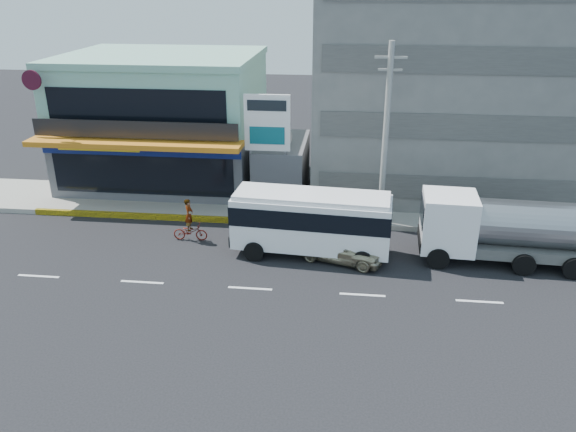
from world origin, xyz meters
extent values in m
plane|color=black|center=(0.00, 0.00, 0.00)|extent=(120.00, 120.00, 0.00)
cube|color=gray|center=(5.00, 9.50, 0.15)|extent=(70.00, 5.00, 0.30)
cube|color=#4B4A4F|center=(-8.00, 14.00, 2.00)|extent=(12.00, 10.00, 4.00)
cube|color=#7FB496|center=(-8.00, 14.00, 6.00)|extent=(12.00, 10.00, 4.00)
cube|color=orange|center=(-8.00, 8.20, 4.15)|extent=(12.40, 1.80, 0.30)
cube|color=navy|center=(-8.00, 8.95, 3.60)|extent=(12.00, 0.12, 0.80)
cube|color=black|center=(-8.00, 8.98, 2.10)|extent=(11.00, 0.06, 2.60)
cube|color=slate|center=(10.00, 15.00, 7.00)|extent=(16.00, 12.00, 14.00)
cube|color=#4B4A4F|center=(0.00, 12.00, 1.75)|extent=(3.00, 6.00, 3.50)
cylinder|color=slate|center=(0.00, 11.00, 3.58)|extent=(1.50, 1.50, 0.15)
cylinder|color=gray|center=(-1.50, 9.20, 3.25)|extent=(0.16, 0.16, 6.50)
cylinder|color=gray|center=(0.50, 9.20, 3.25)|extent=(0.16, 0.16, 6.50)
cube|color=white|center=(-0.50, 9.20, 5.30)|extent=(2.60, 0.18, 3.20)
cylinder|color=#999993|center=(6.00, 7.40, 5.00)|extent=(0.30, 0.30, 10.00)
cube|color=#999993|center=(6.00, 7.40, 9.20)|extent=(1.60, 0.12, 0.12)
cube|color=#999993|center=(6.00, 7.40, 8.60)|extent=(1.20, 0.10, 0.10)
cube|color=white|center=(2.45, 3.71, 1.76)|extent=(7.85, 2.99, 2.53)
cube|color=black|center=(2.45, 3.71, 2.25)|extent=(7.91, 3.05, 0.93)
cube|color=white|center=(2.45, 3.71, 3.13)|extent=(7.61, 2.75, 0.22)
cylinder|color=black|center=(-0.27, 2.70, 0.49)|extent=(1.01, 0.38, 0.99)
cylinder|color=black|center=(-0.09, 5.11, 0.49)|extent=(1.01, 0.38, 0.99)
cylinder|color=black|center=(4.99, 2.30, 0.49)|extent=(1.01, 0.38, 0.99)
cylinder|color=black|center=(5.17, 4.71, 0.49)|extent=(1.01, 0.38, 0.99)
imported|color=tan|center=(3.87, 3.22, 0.76)|extent=(4.81, 3.02, 1.53)
cube|color=white|center=(9.06, 4.07, 1.94)|extent=(2.65, 2.65, 2.73)
cube|color=#595956|center=(12.00, 3.91, 0.84)|extent=(8.51, 2.76, 0.52)
cylinder|color=gray|center=(13.05, 3.86, 2.10)|extent=(5.99, 2.52, 2.20)
cylinder|color=black|center=(8.58, 2.89, 0.52)|extent=(1.07, 0.37, 1.05)
cylinder|color=black|center=(8.71, 5.30, 0.52)|extent=(1.07, 0.37, 1.05)
cylinder|color=black|center=(12.46, 2.68, 0.52)|extent=(1.07, 0.37, 1.05)
cylinder|color=black|center=(12.59, 5.09, 0.52)|extent=(1.07, 0.37, 1.05)
cylinder|color=black|center=(14.66, 2.56, 0.52)|extent=(1.07, 0.37, 1.05)
cylinder|color=black|center=(14.79, 4.97, 0.52)|extent=(1.07, 0.37, 1.05)
imported|color=#53120B|center=(-4.00, 4.64, 0.47)|extent=(1.82, 0.67, 0.95)
imported|color=#66594C|center=(-4.00, 4.64, 1.45)|extent=(0.43, 0.64, 1.73)
camera|label=1|loc=(4.13, -21.50, 12.82)|focal=35.00mm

